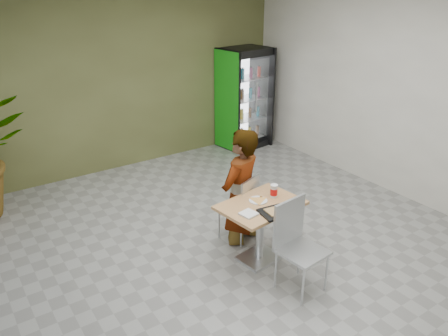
{
  "coord_description": "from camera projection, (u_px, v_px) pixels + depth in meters",
  "views": [
    {
      "loc": [
        -2.68,
        -3.46,
        3.1
      ],
      "look_at": [
        0.03,
        0.52,
        1.0
      ],
      "focal_mm": 35.0,
      "sensor_mm": 36.0,
      "label": 1
    }
  ],
  "objects": [
    {
      "name": "ground",
      "position": [
        246.0,
        259.0,
        5.24
      ],
      "size": [
        7.0,
        7.0,
        0.0
      ],
      "primitive_type": "plane",
      "color": "gray",
      "rests_on": "ground"
    },
    {
      "name": "room_envelope",
      "position": [
        249.0,
        133.0,
        4.6
      ],
      "size": [
        6.0,
        7.0,
        3.2
      ],
      "primitive_type": null,
      "color": "silver",
      "rests_on": "ground"
    },
    {
      "name": "dining_table",
      "position": [
        260.0,
        220.0,
        5.03
      ],
      "size": [
        1.0,
        0.76,
        0.75
      ],
      "rotation": [
        0.0,
        0.0,
        0.12
      ],
      "color": "tan",
      "rests_on": "ground"
    },
    {
      "name": "chair_far",
      "position": [
        244.0,
        204.0,
        5.44
      ],
      "size": [
        0.5,
        0.51,
        0.88
      ],
      "rotation": [
        0.0,
        0.0,
        3.5
      ],
      "color": "#B9BCBE",
      "rests_on": "ground"
    },
    {
      "name": "chair_near",
      "position": [
        296.0,
        238.0,
        4.58
      ],
      "size": [
        0.49,
        0.49,
        1.0
      ],
      "rotation": [
        0.0,
        0.0,
        0.1
      ],
      "color": "#B9BCBE",
      "rests_on": "ground"
    },
    {
      "name": "seated_woman",
      "position": [
        240.0,
        198.0,
        5.42
      ],
      "size": [
        0.77,
        0.63,
        1.79
      ],
      "primitive_type": "imported",
      "rotation": [
        0.0,
        0.0,
        3.5
      ],
      "color": "black",
      "rests_on": "ground"
    },
    {
      "name": "pizza_plate",
      "position": [
        258.0,
        200.0,
        5.0
      ],
      "size": [
        0.3,
        0.26,
        0.03
      ],
      "color": "silver",
      "rests_on": "dining_table"
    },
    {
      "name": "soda_cup",
      "position": [
        274.0,
        191.0,
        5.07
      ],
      "size": [
        0.09,
        0.09,
        0.16
      ],
      "color": "silver",
      "rests_on": "dining_table"
    },
    {
      "name": "napkin_stack",
      "position": [
        249.0,
        214.0,
        4.71
      ],
      "size": [
        0.19,
        0.19,
        0.02
      ],
      "primitive_type": "cube",
      "rotation": [
        0.0,
        0.0,
        0.16
      ],
      "color": "silver",
      "rests_on": "dining_table"
    },
    {
      "name": "cafeteria_tray",
      "position": [
        278.0,
        212.0,
        4.75
      ],
      "size": [
        0.43,
        0.34,
        0.02
      ],
      "primitive_type": "cube",
      "rotation": [
        0.0,
        0.0,
        -0.14
      ],
      "color": "black",
      "rests_on": "dining_table"
    },
    {
      "name": "beverage_fridge",
      "position": [
        245.0,
        99.0,
        8.43
      ],
      "size": [
        0.96,
        0.78,
        1.92
      ],
      "rotation": [
        0.0,
        0.0,
        0.13
      ],
      "color": "black",
      "rests_on": "ground"
    }
  ]
}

